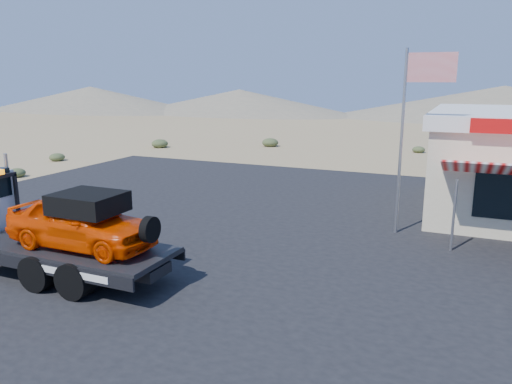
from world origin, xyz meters
The scene contains 6 objects.
ground centered at (0.00, 0.00, 0.00)m, with size 120.00×120.00×0.00m, color #9C8359.
asphalt_lot centered at (2.00, 3.00, 0.01)m, with size 32.00×24.00×0.02m, color black.
tow_truck centered at (-3.80, -2.86, 1.39)m, with size 7.71×2.29×2.58m.
flagpole centered at (4.93, 4.50, 3.76)m, with size 1.55×0.10×6.00m.
desert_scrub centered at (-13.71, 9.97, 0.30)m, with size 26.50×33.99×0.70m.
distant_hills centered at (-9.77, 55.14, 1.89)m, with size 126.00×48.00×4.20m.
Camera 1 is at (6.79, -12.13, 5.09)m, focal length 35.00 mm.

